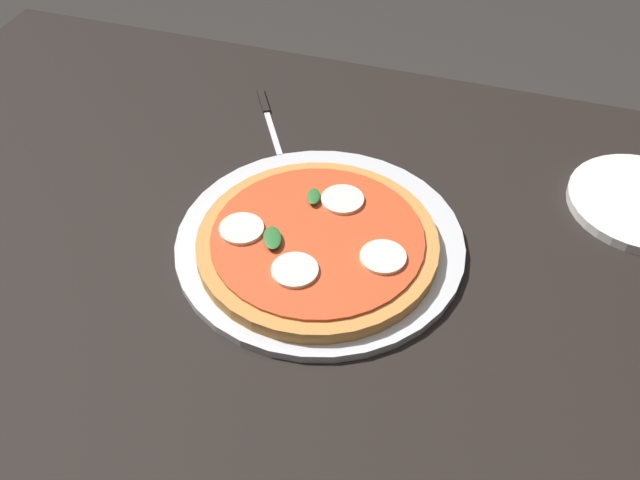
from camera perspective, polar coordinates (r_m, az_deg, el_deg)
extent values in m
cube|color=black|center=(0.94, -6.10, -1.57)|extent=(1.33, 0.99, 0.04)
cube|color=black|center=(1.69, -18.47, 4.14)|extent=(0.07, 0.07, 0.67)
cube|color=black|center=(1.47, 23.57, -5.09)|extent=(0.07, 0.07, 0.67)
cylinder|color=silver|center=(0.92, 0.00, -0.18)|extent=(0.38, 0.38, 0.01)
cylinder|color=#C6843F|center=(0.90, -0.20, -0.26)|extent=(0.31, 0.31, 0.02)
cylinder|color=#CC4723|center=(0.89, -0.21, 0.24)|extent=(0.27, 0.27, 0.00)
cylinder|color=#F4EACC|center=(0.87, 5.12, -1.38)|extent=(0.06, 0.06, 0.00)
cylinder|color=#F4EACC|center=(0.94, 1.83, 3.29)|extent=(0.06, 0.06, 0.00)
cylinder|color=#F4EACC|center=(0.90, -6.08, 0.86)|extent=(0.06, 0.06, 0.00)
cylinder|color=#F4EACC|center=(0.85, -2.05, -2.45)|extent=(0.06, 0.06, 0.00)
ellipsoid|color=#286B2D|center=(0.88, -3.88, 0.19)|extent=(0.04, 0.05, 0.00)
ellipsoid|color=#286B2D|center=(0.94, -0.53, 3.56)|extent=(0.03, 0.04, 0.00)
cube|color=black|center=(1.19, -4.62, 11.18)|extent=(0.04, 0.06, 0.01)
cube|color=silver|center=(1.12, -3.82, 8.61)|extent=(0.07, 0.10, 0.00)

